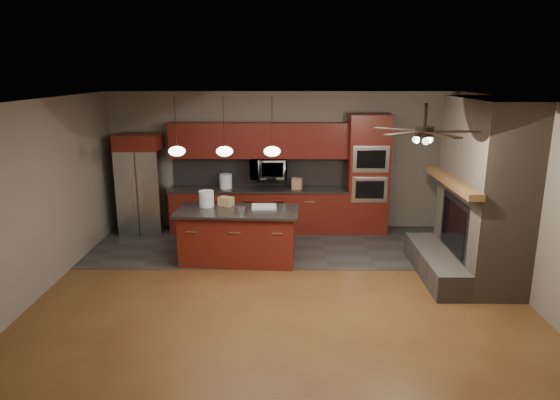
{
  "coord_description": "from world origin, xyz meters",
  "views": [
    {
      "loc": [
        0.07,
        -7.07,
        3.17
      ],
      "look_at": [
        -0.02,
        0.6,
        1.2
      ],
      "focal_mm": 32.0,
      "sensor_mm": 36.0,
      "label": 1
    }
  ],
  "objects_px": {
    "counter_bucket": "(226,181)",
    "kitchen_island": "(238,236)",
    "white_bucket": "(206,199)",
    "refrigerator": "(142,184)",
    "oven_tower": "(368,174)",
    "cardboard_box": "(226,201)",
    "counter_box": "(297,184)",
    "paint_can": "(239,210)",
    "microwave": "(269,168)",
    "paint_tray": "(264,207)"
  },
  "relations": [
    {
      "from": "microwave",
      "to": "refrigerator",
      "type": "height_order",
      "value": "refrigerator"
    },
    {
      "from": "counter_bucket",
      "to": "refrigerator",
      "type": "bearing_deg",
      "value": -177.22
    },
    {
      "from": "counter_bucket",
      "to": "kitchen_island",
      "type": "bearing_deg",
      "value": -76.99
    },
    {
      "from": "refrigerator",
      "to": "paint_tray",
      "type": "relative_size",
      "value": 4.79
    },
    {
      "from": "oven_tower",
      "to": "white_bucket",
      "type": "relative_size",
      "value": 8.68
    },
    {
      "from": "cardboard_box",
      "to": "counter_box",
      "type": "distance_m",
      "value": 1.86
    },
    {
      "from": "refrigerator",
      "to": "white_bucket",
      "type": "relative_size",
      "value": 7.28
    },
    {
      "from": "paint_can",
      "to": "cardboard_box",
      "type": "distance_m",
      "value": 0.56
    },
    {
      "from": "oven_tower",
      "to": "refrigerator",
      "type": "bearing_deg",
      "value": -179.06
    },
    {
      "from": "oven_tower",
      "to": "white_bucket",
      "type": "distance_m",
      "value": 3.34
    },
    {
      "from": "cardboard_box",
      "to": "counter_bucket",
      "type": "bearing_deg",
      "value": 123.34
    },
    {
      "from": "paint_can",
      "to": "cardboard_box",
      "type": "relative_size",
      "value": 0.7
    },
    {
      "from": "oven_tower",
      "to": "white_bucket",
      "type": "bearing_deg",
      "value": -153.76
    },
    {
      "from": "refrigerator",
      "to": "counter_bucket",
      "type": "xyz_separation_m",
      "value": [
        1.67,
        0.08,
        0.04
      ]
    },
    {
      "from": "cardboard_box",
      "to": "counter_box",
      "type": "xyz_separation_m",
      "value": [
        1.27,
        1.37,
        0.01
      ]
    },
    {
      "from": "microwave",
      "to": "refrigerator",
      "type": "relative_size",
      "value": 0.37
    },
    {
      "from": "white_bucket",
      "to": "cardboard_box",
      "type": "relative_size",
      "value": 1.16
    },
    {
      "from": "refrigerator",
      "to": "white_bucket",
      "type": "xyz_separation_m",
      "value": [
        1.51,
        -1.4,
        0.06
      ]
    },
    {
      "from": "white_bucket",
      "to": "counter_box",
      "type": "xyz_separation_m",
      "value": [
        1.59,
        1.44,
        -0.05
      ]
    },
    {
      "from": "counter_bucket",
      "to": "counter_box",
      "type": "xyz_separation_m",
      "value": [
        1.44,
        -0.05,
        -0.03
      ]
    },
    {
      "from": "refrigerator",
      "to": "counter_bucket",
      "type": "height_order",
      "value": "refrigerator"
    },
    {
      "from": "cardboard_box",
      "to": "counter_bucket",
      "type": "distance_m",
      "value": 1.43
    },
    {
      "from": "oven_tower",
      "to": "paint_tray",
      "type": "relative_size",
      "value": 5.71
    },
    {
      "from": "white_bucket",
      "to": "counter_bucket",
      "type": "xyz_separation_m",
      "value": [
        0.16,
        1.49,
        -0.01
      ]
    },
    {
      "from": "microwave",
      "to": "paint_can",
      "type": "relative_size",
      "value": 4.39
    },
    {
      "from": "paint_tray",
      "to": "counter_bucket",
      "type": "height_order",
      "value": "counter_bucket"
    },
    {
      "from": "microwave",
      "to": "kitchen_island",
      "type": "relative_size",
      "value": 0.35
    },
    {
      "from": "kitchen_island",
      "to": "cardboard_box",
      "type": "xyz_separation_m",
      "value": [
        -0.22,
        0.29,
        0.53
      ]
    },
    {
      "from": "counter_bucket",
      "to": "paint_can",
      "type": "bearing_deg",
      "value": -76.77
    },
    {
      "from": "microwave",
      "to": "paint_tray",
      "type": "height_order",
      "value": "microwave"
    },
    {
      "from": "white_bucket",
      "to": "cardboard_box",
      "type": "xyz_separation_m",
      "value": [
        0.33,
        0.07,
        -0.06
      ]
    },
    {
      "from": "oven_tower",
      "to": "counter_box",
      "type": "distance_m",
      "value": 1.42
    },
    {
      "from": "oven_tower",
      "to": "counter_box",
      "type": "xyz_separation_m",
      "value": [
        -1.41,
        -0.04,
        -0.18
      ]
    },
    {
      "from": "cardboard_box",
      "to": "refrigerator",
      "type": "bearing_deg",
      "value": 170.51
    },
    {
      "from": "refrigerator",
      "to": "microwave",
      "type": "bearing_deg",
      "value": 2.96
    },
    {
      "from": "white_bucket",
      "to": "counter_box",
      "type": "distance_m",
      "value": 2.14
    },
    {
      "from": "white_bucket",
      "to": "counter_box",
      "type": "height_order",
      "value": "white_bucket"
    },
    {
      "from": "paint_can",
      "to": "paint_tray",
      "type": "relative_size",
      "value": 0.4
    },
    {
      "from": "white_bucket",
      "to": "counter_bucket",
      "type": "height_order",
      "value": "white_bucket"
    },
    {
      "from": "refrigerator",
      "to": "counter_bucket",
      "type": "relative_size",
      "value": 7.0
    },
    {
      "from": "microwave",
      "to": "counter_box",
      "type": "distance_m",
      "value": 0.65
    },
    {
      "from": "paint_can",
      "to": "counter_box",
      "type": "distance_m",
      "value": 2.1
    },
    {
      "from": "microwave",
      "to": "paint_can",
      "type": "distance_m",
      "value": 2.03
    },
    {
      "from": "kitchen_island",
      "to": "counter_bucket",
      "type": "xyz_separation_m",
      "value": [
        -0.39,
        1.71,
        0.58
      ]
    },
    {
      "from": "paint_tray",
      "to": "cardboard_box",
      "type": "xyz_separation_m",
      "value": [
        -0.67,
        0.15,
        0.05
      ]
    },
    {
      "from": "counter_box",
      "to": "cardboard_box",
      "type": "bearing_deg",
      "value": -120.05
    },
    {
      "from": "refrigerator",
      "to": "cardboard_box",
      "type": "xyz_separation_m",
      "value": [
        1.84,
        -1.34,
        -0.0
      ]
    },
    {
      "from": "white_bucket",
      "to": "paint_can",
      "type": "height_order",
      "value": "white_bucket"
    },
    {
      "from": "kitchen_island",
      "to": "counter_box",
      "type": "xyz_separation_m",
      "value": [
        1.04,
        1.66,
        0.54
      ]
    },
    {
      "from": "paint_can",
      "to": "counter_bucket",
      "type": "height_order",
      "value": "counter_bucket"
    }
  ]
}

